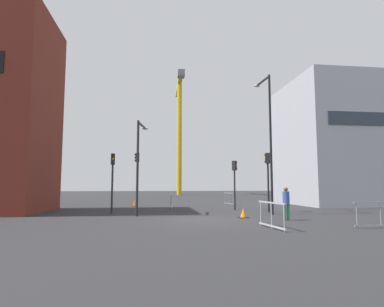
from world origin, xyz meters
TOP-DOWN VIEW (x-y plane):
  - ground at (0.00, 0.00)m, footprint 160.00×160.00m
  - office_block at (16.41, 11.85)m, footprint 12.57×9.70m
  - construction_crane at (2.20, 42.02)m, footprint 1.30×14.60m
  - streetlamp_tall at (4.51, 2.56)m, footprint 0.44×2.11m
  - streetlamp_short at (-3.47, 2.77)m, footprint 0.64×2.15m
  - traffic_light_verge at (-3.85, 8.49)m, footprint 0.38×0.28m
  - traffic_light_median at (4.93, 3.99)m, footprint 0.38×0.36m
  - traffic_light_crosswalk at (-5.15, 4.08)m, footprint 0.29×0.39m
  - traffic_light_far at (3.20, 6.05)m, footprint 0.37×0.37m
  - pedestrian_walking at (4.10, -0.70)m, footprint 0.34×0.34m
  - safety_barrier_front at (4.22, 12.02)m, footprint 0.36×2.17m
  - safety_barrier_rear at (6.75, -3.98)m, footprint 2.27×0.22m
  - safety_barrier_mid_span at (2.22, -3.54)m, footprint 0.31×2.23m
  - safety_barrier_left_run at (-1.23, 8.23)m, footprint 0.15×2.57m
  - traffic_cone_by_barrier at (-4.13, 11.40)m, footprint 0.48×0.48m
  - traffic_cone_orange at (2.29, 0.82)m, footprint 0.51×0.51m

SIDE VIEW (x-z plane):
  - ground at x=0.00m, z-range 0.00..0.00m
  - traffic_cone_by_barrier at x=-4.13m, z-range -0.02..0.46m
  - traffic_cone_orange at x=2.29m, z-range -0.02..0.49m
  - safety_barrier_front at x=4.22m, z-range 0.02..1.10m
  - safety_barrier_mid_span at x=2.22m, z-range 0.02..1.10m
  - safety_barrier_rear at x=6.75m, z-range 0.02..1.10m
  - safety_barrier_left_run at x=-1.23m, z-range 0.02..1.10m
  - pedestrian_walking at x=4.10m, z-range 0.13..1.79m
  - traffic_light_far at x=3.20m, z-range 0.63..4.15m
  - traffic_light_crosswalk at x=-5.15m, z-range 0.66..4.41m
  - traffic_light_median at x=4.93m, z-range 0.67..4.58m
  - traffic_light_verge at x=-3.85m, z-range 0.71..4.95m
  - streetlamp_short at x=-3.47m, z-range 0.67..6.24m
  - streetlamp_tall at x=4.51m, z-range 0.74..9.41m
  - office_block at x=16.41m, z-range 0.00..11.47m
  - construction_crane at x=2.20m, z-range 3.31..25.03m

